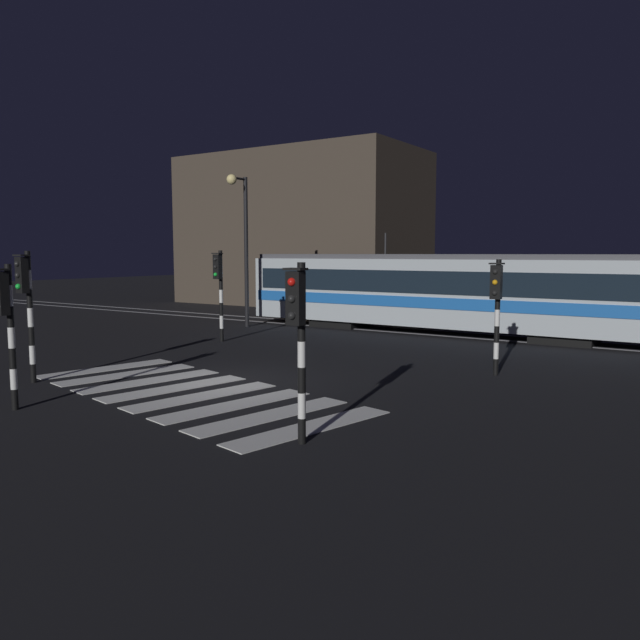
# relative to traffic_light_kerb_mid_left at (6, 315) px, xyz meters

# --- Properties ---
(ground_plane) EXTENTS (120.00, 120.00, 0.00)m
(ground_plane) POSITION_rel_traffic_light_kerb_mid_left_xyz_m (1.86, 4.80, -2.03)
(ground_plane) COLOR black
(rail_near) EXTENTS (80.00, 0.12, 0.03)m
(rail_near) POSITION_rel_traffic_light_kerb_mid_left_xyz_m (1.86, 16.16, -2.01)
(rail_near) COLOR #59595E
(rail_near) RESTS_ON ground
(rail_far) EXTENTS (80.00, 0.12, 0.03)m
(rail_far) POSITION_rel_traffic_light_kerb_mid_left_xyz_m (1.86, 17.59, -2.01)
(rail_far) COLOR #59595E
(rail_far) RESTS_ON ground
(crosswalk_zebra) EXTENTS (9.75, 5.65, 0.02)m
(crosswalk_zebra) POSITION_rel_traffic_light_kerb_mid_left_xyz_m (1.86, 3.29, -2.02)
(crosswalk_zebra) COLOR silver
(crosswalk_zebra) RESTS_ON ground
(traffic_light_kerb_mid_left) EXTENTS (0.36, 0.42, 3.07)m
(traffic_light_kerb_mid_left) POSITION_rel_traffic_light_kerb_mid_left_xyz_m (0.00, 0.00, 0.00)
(traffic_light_kerb_mid_left) COLOR black
(traffic_light_kerb_mid_left) RESTS_ON ground
(traffic_light_corner_near_right) EXTENTS (0.36, 0.42, 3.14)m
(traffic_light_corner_near_right) POSITION_rel_traffic_light_kerb_mid_left_xyz_m (6.42, 1.42, 0.05)
(traffic_light_corner_near_right) COLOR black
(traffic_light_corner_near_right) RESTS_ON ground
(traffic_light_corner_far_left) EXTENTS (0.36, 0.42, 3.39)m
(traffic_light_corner_far_left) POSITION_rel_traffic_light_kerb_mid_left_xyz_m (-3.35, 10.08, 0.21)
(traffic_light_corner_far_left) COLOR black
(traffic_light_corner_far_left) RESTS_ON ground
(traffic_light_corner_near_left) EXTENTS (0.36, 0.42, 3.35)m
(traffic_light_corner_near_left) POSITION_rel_traffic_light_kerb_mid_left_xyz_m (-2.27, 1.84, 0.19)
(traffic_light_corner_near_left) COLOR black
(traffic_light_corner_near_left) RESTS_ON ground
(traffic_light_corner_far_right) EXTENTS (0.36, 0.42, 3.13)m
(traffic_light_corner_far_right) POSITION_rel_traffic_light_kerb_mid_left_xyz_m (7.28, 9.32, 0.04)
(traffic_light_corner_far_right) COLOR black
(traffic_light_corner_far_right) RESTS_ON ground
(street_lamp_trackside_left) EXTENTS (0.44, 1.21, 6.64)m
(street_lamp_trackside_left) POSITION_rel_traffic_light_kerb_mid_left_xyz_m (-5.61, 14.05, 2.23)
(street_lamp_trackside_left) COLOR black
(street_lamp_trackside_left) RESTS_ON ground
(tram) EXTENTS (17.74, 2.58, 4.15)m
(tram) POSITION_rel_traffic_light_kerb_mid_left_xyz_m (2.63, 16.87, -0.27)
(tram) COLOR #B2BCC1
(tram) RESTS_ON ground
(building_backdrop) EXTENTS (15.33, 8.00, 9.58)m
(building_backdrop) POSITION_rel_traffic_light_kerb_mid_left_xyz_m (-11.26, 26.57, 2.76)
(building_backdrop) COLOR #42382D
(building_backdrop) RESTS_ON ground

